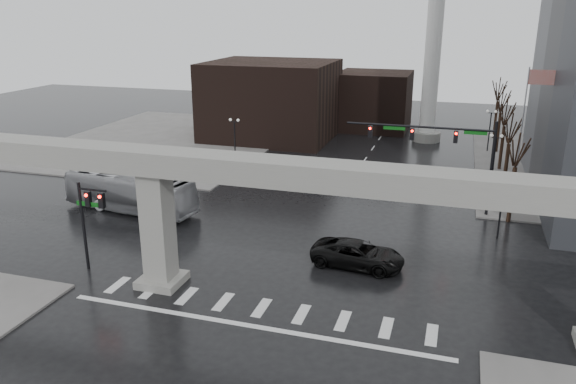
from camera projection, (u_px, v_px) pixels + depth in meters
name	position (u px, v px, depth m)	size (l,w,h in m)	color
ground	(267.00, 300.00, 33.37)	(160.00, 160.00, 0.00)	black
sidewalk_nw	(170.00, 140.00, 73.33)	(28.00, 36.00, 0.15)	slate
elevated_guideway	(287.00, 192.00, 30.88)	(48.00, 2.60, 8.70)	gray
building_far_left	(271.00, 100.00, 73.88)	(16.00, 14.00, 10.00)	black
building_far_mid	(374.00, 101.00, 79.90)	(10.00, 10.00, 8.00)	black
smokestack	(434.00, 35.00, 69.30)	(3.60, 3.60, 30.00)	white
signal_mast_arm	(445.00, 145.00, 46.10)	(12.12, 0.43, 8.00)	black
signal_left_pole	(89.00, 212.00, 36.00)	(2.30, 0.30, 6.00)	black
flagpole_assembly	(526.00, 122.00, 46.71)	(2.06, 0.12, 12.00)	silver
lamp_right_0	(503.00, 195.00, 41.21)	(1.22, 0.32, 5.11)	black
lamp_right_1	(495.00, 151.00, 53.93)	(1.22, 0.32, 5.11)	black
lamp_right_2	(490.00, 124.00, 66.64)	(1.22, 0.32, 5.11)	black
lamp_left_0	(173.00, 166.00, 48.79)	(1.22, 0.32, 5.11)	black
lamp_left_1	(235.00, 133.00, 61.50)	(1.22, 0.32, 5.11)	black
lamp_left_2	(275.00, 112.00, 74.21)	(1.22, 0.32, 5.11)	black
tree_right_0	(513.00, 189.00, 44.79)	(1.09, 1.58, 7.50)	black
tree_right_1	(507.00, 163.00, 52.03)	(1.09, 1.61, 7.67)	black
tree_right_2	(502.00, 144.00, 59.27)	(1.10, 1.63, 7.85)	black
tree_right_3	(499.00, 128.00, 66.52)	(1.11, 1.66, 8.02)	black
tree_right_4	(496.00, 116.00, 73.76)	(1.12, 1.69, 8.19)	black
pickup_truck	(358.00, 254.00, 37.48)	(2.85, 6.19, 1.72)	black
city_bus	(130.00, 192.00, 47.63)	(2.84, 12.15, 3.38)	#9B9BA0
far_car	(318.00, 175.00, 55.52)	(1.84, 4.58, 1.56)	black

